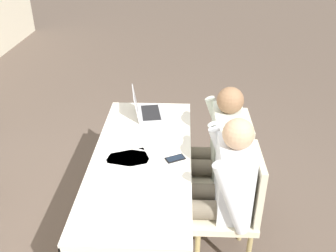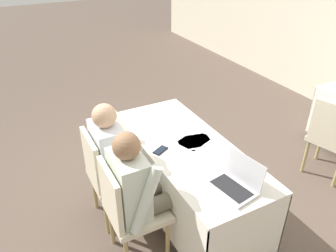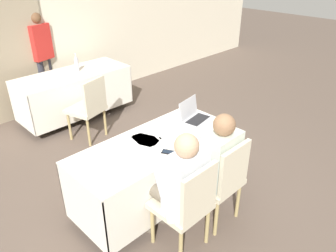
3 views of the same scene
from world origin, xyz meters
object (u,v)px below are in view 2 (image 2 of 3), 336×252
at_px(laptop, 235,183).
at_px(chair_far_spare, 332,136).
at_px(chair_near_left, 108,173).
at_px(chair_near_right, 128,208).
at_px(person_checkered_shirt, 117,155).
at_px(person_white_shirt, 140,188).
at_px(cell_phone, 160,150).

xyz_separation_m(laptop, chair_far_spare, (-0.38, 1.59, -0.27)).
distance_m(chair_near_left, chair_far_spare, 2.33).
xyz_separation_m(chair_near_right, person_checkered_shirt, (-0.48, 0.10, 0.16)).
bearing_deg(chair_far_spare, chair_near_left, 61.79).
bearing_deg(person_white_shirt, person_checkered_shirt, 0.00).
height_order(chair_near_left, person_checkered_shirt, person_checkered_shirt).
bearing_deg(person_white_shirt, chair_near_right, 90.00).
bearing_deg(laptop, chair_near_right, -129.26).
height_order(chair_near_left, chair_far_spare, same).
relative_size(laptop, chair_near_left, 0.40).
height_order(cell_phone, chair_near_left, chair_near_left).
bearing_deg(person_checkered_shirt, chair_far_spare, -102.87).
relative_size(laptop, cell_phone, 2.42).
bearing_deg(chair_near_left, chair_far_spare, -102.30).
height_order(chair_far_spare, person_checkered_shirt, person_checkered_shirt).
bearing_deg(chair_far_spare, person_checkered_shirt, 61.22).
relative_size(laptop, chair_far_spare, 0.40).
bearing_deg(chair_near_right, chair_far_spare, -90.34).
relative_size(chair_far_spare, person_checkered_shirt, 0.78).
distance_m(chair_near_right, chair_far_spare, 2.27).
distance_m(cell_phone, person_white_shirt, 0.43).
height_order(cell_phone, person_checkered_shirt, person_checkered_shirt).
bearing_deg(chair_near_left, cell_phone, -115.85).
xyz_separation_m(laptop, person_white_shirt, (-0.39, -0.58, -0.11)).
height_order(chair_near_right, chair_far_spare, same).
bearing_deg(chair_far_spare, cell_phone, 65.13).
distance_m(laptop, person_checkered_shirt, 1.06).
relative_size(cell_phone, person_checkered_shirt, 0.13).
height_order(cell_phone, chair_far_spare, chair_far_spare).
relative_size(chair_near_right, chair_far_spare, 1.00).
xyz_separation_m(chair_far_spare, person_white_shirt, (-0.01, -2.17, 0.16)).
bearing_deg(person_checkered_shirt, person_white_shirt, -180.00).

